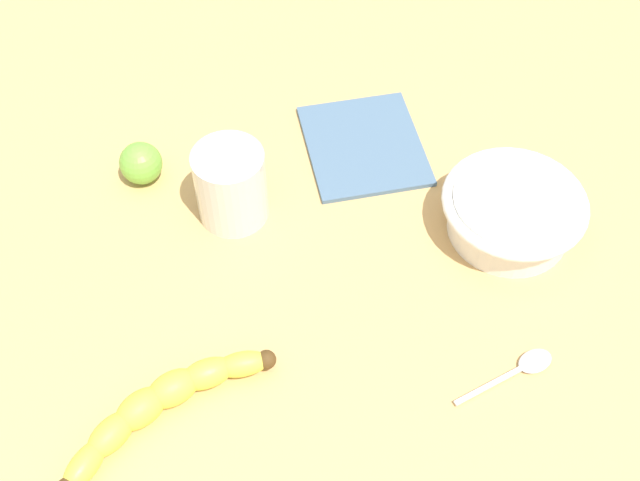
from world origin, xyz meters
TOP-DOWN VIEW (x-y plane):
  - wooden_tabletop at (0.00, 0.00)cm, footprint 120.00×120.00cm
  - banana at (10.38, -16.57)cm, footprint 12.37×20.23cm
  - smoothie_glass at (-12.98, -8.34)cm, footprint 7.74×7.74cm
  - ceramic_bowl at (-6.44, 21.25)cm, footprint 15.54×15.54cm
  - lime_fruit at (-19.56, -18.31)cm, footprint 4.88×4.88cm
  - teaspoon at (10.27, 18.68)cm, footprint 5.37×10.98cm
  - folded_napkin at (-20.97, 7.74)cm, footprint 16.52×14.51cm

SIDE VIEW (x-z plane):
  - wooden_tabletop at x=0.00cm, z-range 0.00..3.00cm
  - folded_napkin at x=-20.97cm, z-range 3.00..3.60cm
  - teaspoon at x=10.27cm, z-range 3.00..3.80cm
  - banana at x=10.38cm, z-range 3.00..6.26cm
  - lime_fruit at x=-19.56cm, z-range 3.00..7.88cm
  - ceramic_bowl at x=-6.44cm, z-range 3.49..8.80cm
  - smoothie_glass at x=-12.98cm, z-range 2.86..11.87cm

